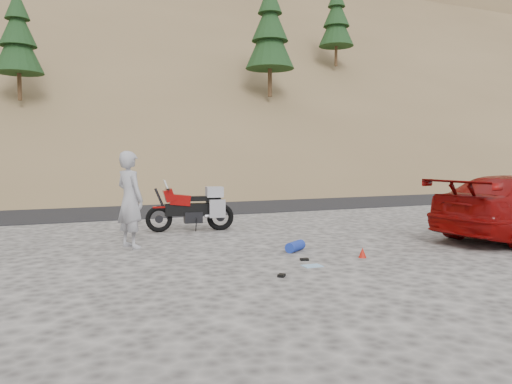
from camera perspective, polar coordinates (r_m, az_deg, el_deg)
ground at (r=9.98m, az=-3.55°, el=-6.58°), size 140.00×140.00×0.00m
road at (r=18.62m, az=-13.06°, el=-1.74°), size 120.00×7.00×0.05m
hillside at (r=51.05m, az=-20.05°, el=14.22°), size 120.00×73.00×46.72m
motorcycle at (r=12.45m, az=-7.04°, el=-1.90°), size 2.19×0.81×1.30m
man at (r=10.48m, az=-14.11°, el=-6.18°), size 0.72×0.84×1.96m
gear_blue_mat at (r=9.79m, az=4.51°, el=-6.20°), size 0.52×0.45×0.20m
gear_funnel at (r=9.36m, az=12.07°, el=-6.79°), size 0.17×0.17×0.19m
gear_glove_a at (r=8.97m, az=5.55°, el=-7.67°), size 0.16×0.13×0.04m
gear_glove_b at (r=7.76m, az=2.94°, el=-9.50°), size 0.16×0.16×0.04m
gear_blue_cloth at (r=8.53m, az=6.43°, el=-8.38°), size 0.33×0.24×0.01m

